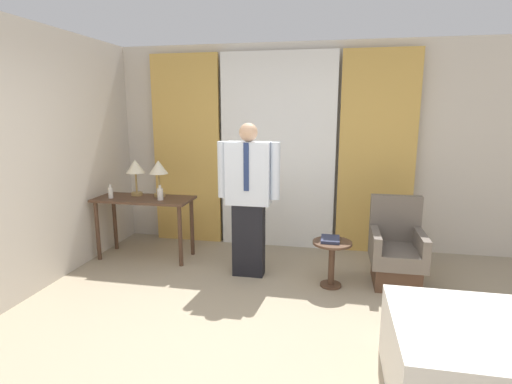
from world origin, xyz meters
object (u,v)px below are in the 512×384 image
(table_lamp_left, at_px, (135,169))
(person, at_px, (249,195))
(bottle_by_lamp, at_px, (111,192))
(table_lamp_right, at_px, (159,169))
(bottle_near_edge, at_px, (160,194))
(desk, at_px, (144,208))
(side_table, at_px, (332,256))
(armchair, at_px, (396,254))
(book, at_px, (330,239))

(table_lamp_left, height_order, person, person)
(bottle_by_lamp, height_order, person, person)
(table_lamp_right, xyz_separation_m, bottle_near_edge, (0.09, -0.19, -0.27))
(desk, relative_size, side_table, 2.43)
(person, distance_m, side_table, 1.10)
(table_lamp_right, bearing_deg, person, -18.27)
(table_lamp_left, relative_size, table_lamp_right, 1.00)
(side_table, bearing_deg, bottle_near_edge, 170.21)
(table_lamp_right, distance_m, armchair, 2.96)
(person, distance_m, armchair, 1.71)
(desk, relative_size, table_lamp_right, 2.64)
(person, bearing_deg, table_lamp_left, 165.24)
(desk, relative_size, book, 4.69)
(table_lamp_left, distance_m, bottle_by_lamp, 0.42)
(person, height_order, side_table, person)
(armchair, bearing_deg, person, -176.60)
(table_lamp_left, bearing_deg, side_table, -12.42)
(desk, distance_m, side_table, 2.38)
(table_lamp_left, height_order, table_lamp_right, same)
(table_lamp_left, bearing_deg, bottle_near_edge, -24.80)
(person, bearing_deg, bottle_near_edge, 169.08)
(bottle_near_edge, distance_m, side_table, 2.16)
(side_table, bearing_deg, person, 171.62)
(table_lamp_left, bearing_deg, person, -14.76)
(armchair, xyz_separation_m, book, (-0.70, -0.20, 0.18))
(table_lamp_left, relative_size, bottle_by_lamp, 2.60)
(side_table, bearing_deg, table_lamp_right, 165.85)
(person, height_order, book, person)
(armchair, bearing_deg, side_table, -161.16)
(desk, height_order, table_lamp_right, table_lamp_right)
(bottle_by_lamp, distance_m, person, 1.80)
(side_table, height_order, book, book)
(armchair, bearing_deg, bottle_near_edge, 177.37)
(book, bearing_deg, bottle_near_edge, 170.92)
(table_lamp_right, bearing_deg, book, -13.53)
(desk, xyz_separation_m, armchair, (3.00, -0.19, -0.32))
(person, xyz_separation_m, side_table, (0.92, -0.14, -0.58))
(side_table, relative_size, book, 1.93)
(table_lamp_left, distance_m, book, 2.58)
(book, bearing_deg, desk, 170.34)
(person, bearing_deg, desk, 168.46)
(bottle_near_edge, bearing_deg, book, -9.08)
(bottle_by_lamp, bearing_deg, desk, 13.16)
(person, relative_size, side_table, 3.45)
(bottle_near_edge, bearing_deg, bottle_by_lamp, -177.52)
(desk, height_order, side_table, desk)
(person, relative_size, book, 6.66)
(table_lamp_right, xyz_separation_m, person, (1.24, -0.41, -0.19))
(table_lamp_left, distance_m, side_table, 2.65)
(bottle_by_lamp, relative_size, side_table, 0.35)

